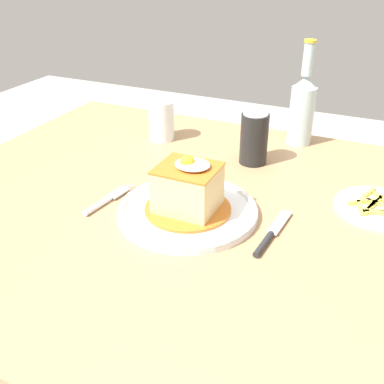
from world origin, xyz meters
The scene contains 9 objects.
dining_table centered at (0.00, 0.00, 0.66)m, with size 1.14×0.97×0.77m.
main_plate centered at (0.03, -0.04, 0.78)m, with size 0.28×0.28×0.02m.
sandwich_meal centered at (0.03, -0.04, 0.83)m, with size 0.17×0.17×0.12m.
fork centered at (-0.14, -0.07, 0.78)m, with size 0.03×0.14×0.01m.
knife centered at (0.20, -0.06, 0.78)m, with size 0.03×0.17×0.01m.
soda_can centered at (0.07, 0.25, 0.83)m, with size 0.07×0.07×0.12m.
beer_bottle_clear centered at (0.15, 0.42, 0.87)m, with size 0.06×0.06×0.27m.
drinking_glass centered at (-0.20, 0.29, 0.82)m, with size 0.07×0.07×0.10m.
side_plate_fries centered at (0.37, 0.14, 0.78)m, with size 0.17×0.17×0.02m.
Camera 1 is at (0.36, -0.74, 1.25)m, focal length 42.93 mm.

